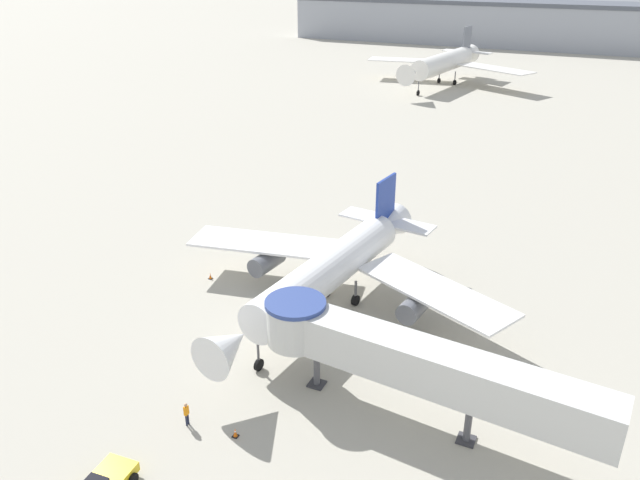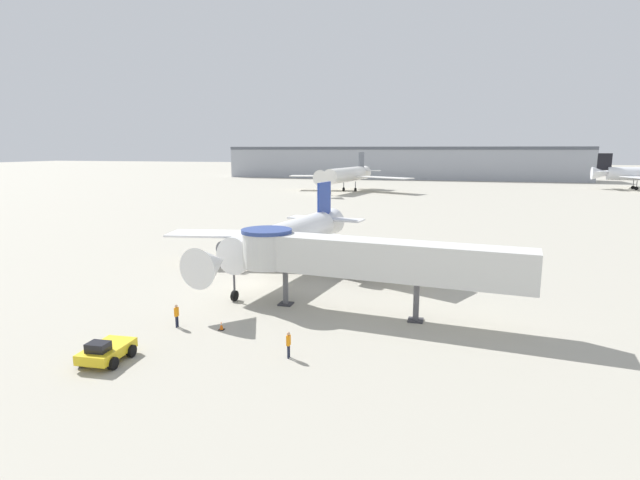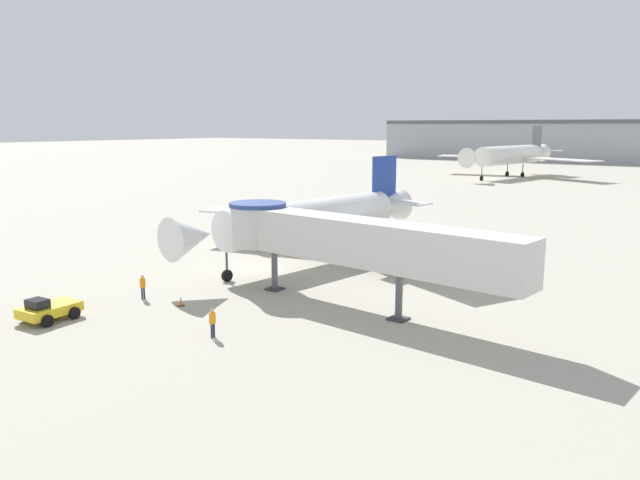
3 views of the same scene
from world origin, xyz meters
The scene contains 10 objects.
ground_plane centered at (0.00, 0.00, 0.00)m, with size 800.00×800.00×0.00m, color #A8A393.
main_airplane centered at (1.06, 4.71, 3.71)m, with size 30.08×27.06×8.71m.
jet_bridge centered at (10.30, -5.55, 4.46)m, with size 22.48×5.43×6.14m.
pushback_tug_yellow centered at (-2.30, -18.32, 0.68)m, with size 2.51×3.50×1.48m.
traffic_cone_port_wing centered at (-11.03, 4.86, 0.28)m, with size 0.35×0.35×0.59m.
traffic_cone_near_nose centered at (1.84, -11.60, 0.30)m, with size 0.38×0.38×0.63m.
ground_crew_marshaller centered at (7.96, -14.82, 0.96)m, with size 0.22×0.33×1.66m.
ground_crew_wing_walker centered at (-1.45, -11.97, 0.97)m, with size 0.22×0.33×1.68m.
background_jet_gray_tail centered at (-14.97, 102.16, 5.03)m, with size 38.57×35.06×11.52m.
terminal_building centered at (-8.45, 175.00, 6.70)m, with size 147.97×20.40×13.38m.
Camera 2 is at (17.57, -41.74, 12.52)m, focal length 28.00 mm.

